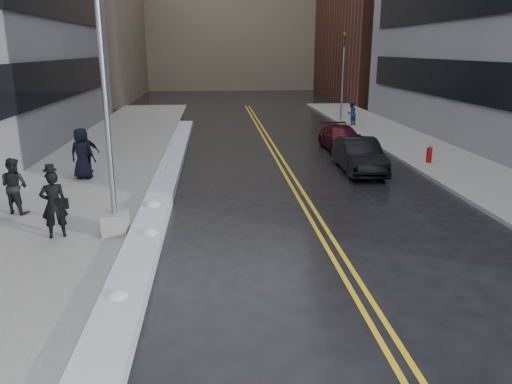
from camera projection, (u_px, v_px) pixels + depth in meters
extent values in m
plane|color=black|center=(240.00, 265.00, 12.10)|extent=(160.00, 160.00, 0.00)
cube|color=gray|center=(93.00, 170.00, 21.20)|extent=(5.50, 50.00, 0.15)
cube|color=gray|center=(450.00, 164.00, 22.46)|extent=(4.00, 50.00, 0.15)
cube|color=gold|center=(281.00, 168.00, 21.86)|extent=(0.12, 50.00, 0.01)
cube|color=gold|center=(288.00, 168.00, 21.89)|extent=(0.12, 50.00, 0.01)
cube|color=silver|center=(167.00, 178.00, 19.52)|extent=(0.90, 30.00, 0.34)
cube|color=gray|center=(64.00, 8.00, 50.50)|extent=(14.00, 22.00, 18.00)
cube|color=gray|center=(231.00, 2.00, 66.67)|extent=(36.00, 16.00, 22.00)
cube|color=gray|center=(115.00, 224.00, 13.63)|extent=(0.65, 0.65, 0.60)
cylinder|color=gray|center=(104.00, 82.00, 12.58)|extent=(0.14, 0.14, 7.00)
cylinder|color=maroon|center=(429.00, 156.00, 22.27)|extent=(0.24, 0.24, 0.60)
sphere|color=maroon|center=(430.00, 149.00, 22.19)|extent=(0.26, 0.26, 0.26)
cylinder|color=maroon|center=(429.00, 155.00, 22.26)|extent=(0.25, 0.10, 0.10)
cylinder|color=gray|center=(342.00, 84.00, 35.03)|extent=(0.14, 0.14, 5.00)
imported|color=#594C0C|center=(345.00, 40.00, 34.20)|extent=(0.16, 0.20, 1.00)
imported|color=black|center=(54.00, 204.00, 13.26)|extent=(0.78, 0.64, 1.84)
imported|color=black|center=(14.00, 186.00, 15.24)|extent=(1.04, 0.94, 1.75)
imported|color=black|center=(82.00, 153.00, 19.34)|extent=(1.09, 0.84, 1.99)
imported|color=black|center=(86.00, 152.00, 20.21)|extent=(1.03, 0.46, 1.72)
imported|color=navy|center=(351.00, 113.00, 33.05)|extent=(0.96, 0.95, 1.56)
imported|color=black|center=(359.00, 155.00, 21.09)|extent=(1.63, 4.34, 1.41)
imported|color=#3E0A15|center=(342.00, 139.00, 25.53)|extent=(1.84, 4.31, 1.24)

